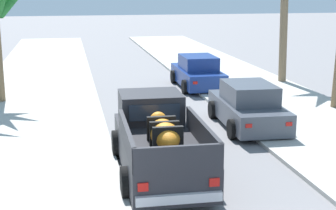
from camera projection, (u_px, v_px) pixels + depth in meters
sidewalk_left at (28, 131)px, 16.41m from camera, size 5.19×60.00×0.12m
sidewalk_right at (299, 117)px, 18.25m from camera, size 5.19×60.00×0.12m
curb_left at (65, 130)px, 16.64m from camera, size 0.16×60.00×0.10m
curb_right at (268, 118)px, 18.03m from camera, size 0.16×60.00×0.10m
pickup_truck at (158, 141)px, 12.85m from camera, size 2.31×5.25×1.80m
car_left_mid at (198, 73)px, 23.62m from camera, size 2.06×4.28×1.54m
car_right_mid at (248, 107)px, 16.99m from camera, size 2.17×4.32×1.54m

